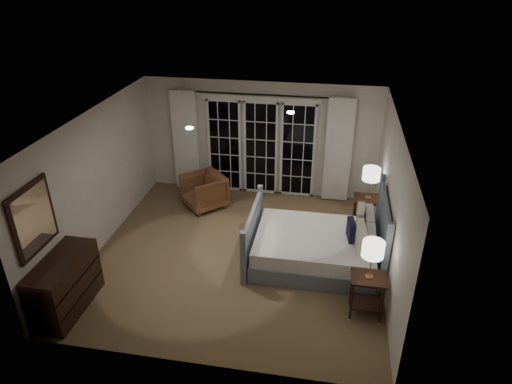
% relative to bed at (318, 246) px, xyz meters
% --- Properties ---
extents(floor, '(5.00, 5.00, 0.00)m').
position_rel_bed_xyz_m(floor, '(-1.42, -0.02, -0.33)').
color(floor, brown).
rests_on(floor, ground).
extents(ceiling, '(5.00, 5.00, 0.00)m').
position_rel_bed_xyz_m(ceiling, '(-1.42, -0.02, 2.17)').
color(ceiling, white).
rests_on(ceiling, wall_back).
extents(wall_left, '(0.02, 5.00, 2.50)m').
position_rel_bed_xyz_m(wall_left, '(-3.92, -0.02, 0.92)').
color(wall_left, silver).
rests_on(wall_left, floor).
extents(wall_right, '(0.02, 5.00, 2.50)m').
position_rel_bed_xyz_m(wall_right, '(1.08, -0.02, 0.92)').
color(wall_right, silver).
rests_on(wall_right, floor).
extents(wall_back, '(5.00, 0.02, 2.50)m').
position_rel_bed_xyz_m(wall_back, '(-1.42, 2.48, 0.92)').
color(wall_back, silver).
rests_on(wall_back, floor).
extents(wall_front, '(5.00, 0.02, 2.50)m').
position_rel_bed_xyz_m(wall_front, '(-1.42, -2.52, 0.92)').
color(wall_front, silver).
rests_on(wall_front, floor).
extents(french_doors, '(2.50, 0.04, 2.20)m').
position_rel_bed_xyz_m(french_doors, '(-1.42, 2.44, 0.76)').
color(french_doors, black).
rests_on(french_doors, wall_back).
extents(curtain_rod, '(3.50, 0.03, 0.03)m').
position_rel_bed_xyz_m(curtain_rod, '(-1.42, 2.38, 1.92)').
color(curtain_rod, black).
rests_on(curtain_rod, wall_back).
extents(curtain_left, '(0.55, 0.10, 2.25)m').
position_rel_bed_xyz_m(curtain_left, '(-3.07, 2.36, 0.82)').
color(curtain_left, white).
rests_on(curtain_left, curtain_rod).
extents(curtain_right, '(0.55, 0.10, 2.25)m').
position_rel_bed_xyz_m(curtain_right, '(0.23, 2.36, 0.82)').
color(curtain_right, white).
rests_on(curtain_right, curtain_rod).
extents(downlight_a, '(0.12, 0.12, 0.01)m').
position_rel_bed_xyz_m(downlight_a, '(-0.62, 0.58, 2.16)').
color(downlight_a, white).
rests_on(downlight_a, ceiling).
extents(downlight_b, '(0.12, 0.12, 0.01)m').
position_rel_bed_xyz_m(downlight_b, '(-2.02, -0.42, 2.16)').
color(downlight_b, white).
rests_on(downlight_b, ceiling).
extents(bed, '(2.23, 1.60, 1.30)m').
position_rel_bed_xyz_m(bed, '(0.00, 0.00, 0.00)').
color(bed, slate).
rests_on(bed, floor).
extents(nightstand_left, '(0.51, 0.41, 0.66)m').
position_rel_bed_xyz_m(nightstand_left, '(0.77, -1.14, 0.11)').
color(nightstand_left, '#321D10').
rests_on(nightstand_left, floor).
extents(nightstand_right, '(0.53, 0.43, 0.69)m').
position_rel_bed_xyz_m(nightstand_right, '(0.85, 1.24, 0.13)').
color(nightstand_right, '#321D10').
rests_on(nightstand_right, floor).
extents(lamp_left, '(0.31, 0.31, 0.60)m').
position_rel_bed_xyz_m(lamp_left, '(0.77, -1.14, 0.82)').
color(lamp_left, tan).
rests_on(lamp_left, nightstand_left).
extents(lamp_right, '(0.32, 0.32, 0.62)m').
position_rel_bed_xyz_m(lamp_right, '(0.85, 1.24, 0.86)').
color(lamp_right, tan).
rests_on(lamp_right, nightstand_right).
extents(armchair, '(1.11, 1.11, 0.72)m').
position_rel_bed_xyz_m(armchair, '(-2.47, 1.58, 0.03)').
color(armchair, brown).
rests_on(armchair, floor).
extents(dresser, '(0.53, 1.24, 0.88)m').
position_rel_bed_xyz_m(dresser, '(-3.65, -1.82, 0.11)').
color(dresser, '#321D10').
rests_on(dresser, floor).
extents(mirror, '(0.05, 0.85, 1.00)m').
position_rel_bed_xyz_m(mirror, '(-3.88, -1.82, 1.22)').
color(mirror, '#321D10').
rests_on(mirror, wall_left).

